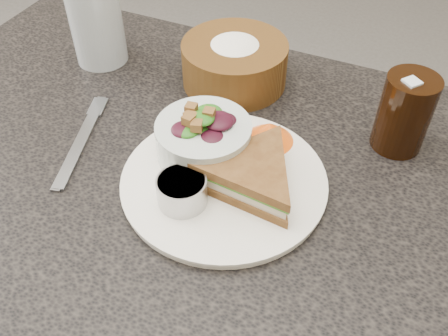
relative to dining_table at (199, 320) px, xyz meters
name	(u,v)px	position (x,y,z in m)	size (l,w,h in m)	color
dining_table	(199,320)	(0.00, 0.00, 0.00)	(1.00, 0.70, 0.75)	black
dinner_plate	(224,182)	(0.05, 0.01, 0.38)	(0.26, 0.26, 0.01)	silver
sandwich	(251,175)	(0.08, 0.01, 0.41)	(0.16, 0.16, 0.04)	brown
salad_bowl	(204,135)	(0.00, 0.04, 0.42)	(0.12, 0.12, 0.07)	silver
dressing_ramekin	(182,191)	(0.02, -0.05, 0.40)	(0.06, 0.06, 0.04)	#A5A5A6
orange_wedge	(269,132)	(0.07, 0.10, 0.40)	(0.07, 0.07, 0.03)	#FF5E11
fork	(79,145)	(-0.17, -0.01, 0.38)	(0.02, 0.17, 0.00)	#9B9FA4
knife	(81,140)	(-0.17, 0.00, 0.38)	(0.01, 0.20, 0.00)	#939497
bread_basket	(235,57)	(-0.03, 0.22, 0.42)	(0.16, 0.16, 0.09)	#523716
cola_glass	(406,110)	(0.23, 0.18, 0.44)	(0.07, 0.07, 0.12)	black
water_glass	(97,25)	(-0.26, 0.19, 0.44)	(0.08, 0.08, 0.13)	#ABB6BE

